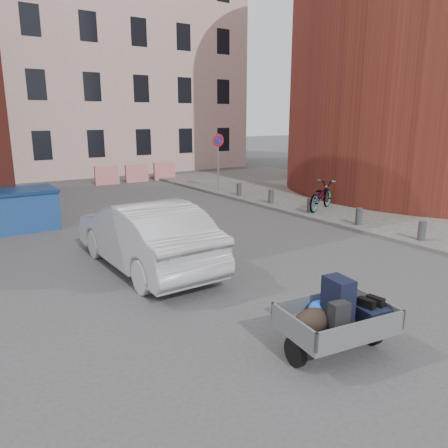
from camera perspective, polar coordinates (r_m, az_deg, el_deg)
ground at (r=10.01m, az=0.29°, el=-6.72°), size 120.00×120.00×0.00m
sidewalk at (r=19.58m, az=18.21°, el=2.93°), size 9.00×24.00×0.12m
building_pink at (r=32.01m, az=-13.94°, el=19.64°), size 16.00×8.00×14.00m
no_parking_sign at (r=20.65m, az=-0.76°, el=9.62°), size 0.60×0.09×2.65m
bollards at (r=16.16m, az=11.17°, el=2.41°), size 0.22×9.02×0.55m
barriers at (r=24.83m, az=-11.32°, el=6.54°), size 4.70×0.18×1.00m
trailer at (r=6.84m, az=14.40°, el=-11.74°), size 1.74×1.90×1.20m
dumpster at (r=15.31m, az=-26.71°, el=1.55°), size 3.09×1.60×1.30m
silver_car at (r=10.47m, az=-10.27°, el=-1.37°), size 1.78×4.94×1.62m
bicycle at (r=16.76m, az=12.52°, el=3.62°), size 2.12×1.42×1.05m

